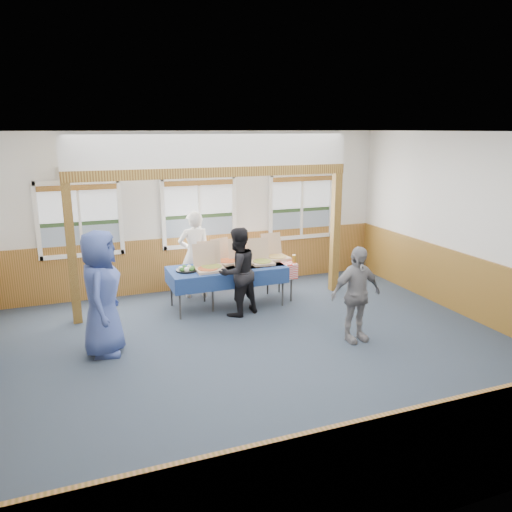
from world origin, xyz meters
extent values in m
plane|color=#252D3C|center=(0.00, 0.00, 0.00)|extent=(8.00, 8.00, 0.00)
plane|color=white|center=(0.00, 0.00, 3.20)|extent=(8.00, 8.00, 0.00)
plane|color=silver|center=(0.00, 3.50, 1.60)|extent=(8.00, 0.00, 8.00)
plane|color=silver|center=(0.00, -3.50, 1.60)|extent=(8.00, 0.00, 8.00)
plane|color=silver|center=(4.00, 0.00, 1.60)|extent=(0.00, 8.00, 8.00)
cube|color=brown|center=(0.00, 3.48, 0.55)|extent=(7.98, 0.05, 1.10)
cube|color=brown|center=(0.00, -3.48, 0.55)|extent=(7.98, 0.05, 1.10)
cube|color=brown|center=(3.98, 0.00, 0.55)|extent=(0.05, 6.98, 1.10)
cube|color=white|center=(-2.30, 3.44, 0.91)|extent=(1.52, 0.05, 0.08)
cube|color=white|center=(-2.30, 3.44, 2.29)|extent=(1.52, 0.05, 0.08)
cube|color=white|center=(-3.04, 3.44, 1.60)|extent=(0.08, 0.05, 1.46)
cube|color=white|center=(-1.56, 3.44, 1.60)|extent=(0.08, 0.05, 1.46)
cube|color=white|center=(-2.30, 3.44, 1.60)|extent=(0.05, 0.05, 1.30)
cube|color=slate|center=(-2.30, 3.48, 1.21)|extent=(1.40, 0.02, 0.52)
cube|color=#243C1E|center=(-2.30, 3.48, 1.51)|extent=(1.40, 0.02, 0.08)
cube|color=silver|center=(-2.30, 3.48, 1.90)|extent=(1.40, 0.02, 0.70)
cube|color=brown|center=(-2.30, 3.42, 2.19)|extent=(1.40, 0.07, 0.10)
cube|color=white|center=(0.00, 3.44, 0.91)|extent=(1.52, 0.05, 0.08)
cube|color=white|center=(0.00, 3.44, 2.29)|extent=(1.52, 0.05, 0.08)
cube|color=white|center=(-0.74, 3.44, 1.60)|extent=(0.08, 0.05, 1.46)
cube|color=white|center=(0.74, 3.44, 1.60)|extent=(0.08, 0.05, 1.46)
cube|color=white|center=(0.00, 3.44, 1.60)|extent=(0.05, 0.05, 1.30)
cube|color=slate|center=(0.00, 3.48, 1.21)|extent=(1.40, 0.02, 0.52)
cube|color=#243C1E|center=(0.00, 3.48, 1.51)|extent=(1.40, 0.02, 0.08)
cube|color=silver|center=(0.00, 3.48, 1.90)|extent=(1.40, 0.02, 0.70)
cube|color=brown|center=(0.00, 3.42, 2.19)|extent=(1.40, 0.07, 0.10)
cube|color=white|center=(2.30, 3.44, 0.91)|extent=(1.52, 0.05, 0.08)
cube|color=white|center=(2.30, 3.44, 2.29)|extent=(1.52, 0.05, 0.08)
cube|color=white|center=(1.56, 3.44, 1.60)|extent=(0.08, 0.05, 1.46)
cube|color=white|center=(3.04, 3.44, 1.60)|extent=(0.08, 0.05, 1.46)
cube|color=white|center=(2.30, 3.44, 1.60)|extent=(0.05, 0.05, 1.30)
cube|color=slate|center=(2.30, 3.48, 1.21)|extent=(1.40, 0.02, 0.52)
cube|color=#243C1E|center=(2.30, 3.48, 1.51)|extent=(1.40, 0.02, 0.08)
cube|color=silver|center=(2.30, 3.48, 1.90)|extent=(1.40, 0.02, 0.70)
cube|color=brown|center=(2.30, 3.42, 2.19)|extent=(1.40, 0.07, 0.10)
cube|color=#573213|center=(-2.50, 2.30, 1.20)|extent=(0.15, 0.15, 2.40)
cube|color=#573213|center=(2.50, 2.30, 1.20)|extent=(0.15, 0.15, 2.40)
cube|color=#573213|center=(0.00, 2.30, 2.49)|extent=(5.15, 0.18, 0.18)
cylinder|color=#333333|center=(-0.82, 1.80, 0.36)|extent=(0.04, 0.04, 0.73)
cylinder|color=#333333|center=(-0.82, 2.54, 0.36)|extent=(0.04, 0.04, 0.73)
cylinder|color=#333333|center=(1.13, 1.80, 0.36)|extent=(0.04, 0.04, 0.73)
cylinder|color=#333333|center=(1.13, 2.54, 0.36)|extent=(0.04, 0.04, 0.73)
cube|color=#333333|center=(0.16, 2.17, 0.73)|extent=(2.14, 1.06, 0.03)
cube|color=navy|center=(0.16, 2.17, 0.75)|extent=(2.21, 1.12, 0.01)
cube|color=navy|center=(0.16, 1.71, 0.61)|extent=(2.12, 0.21, 0.28)
cube|color=navy|center=(0.16, 2.63, 0.61)|extent=(2.12, 0.21, 0.28)
cylinder|color=#333333|center=(-0.18, 1.97, 0.36)|extent=(0.04, 0.04, 0.73)
cylinder|color=#333333|center=(-0.18, 2.55, 0.36)|extent=(0.04, 0.04, 0.73)
cylinder|color=#333333|center=(1.39, 1.97, 0.36)|extent=(0.04, 0.04, 0.73)
cylinder|color=#333333|center=(1.39, 2.55, 0.36)|extent=(0.04, 0.04, 0.73)
cube|color=#333333|center=(0.61, 2.26, 0.73)|extent=(1.80, 1.07, 0.03)
cube|color=red|center=(0.61, 2.26, 0.75)|extent=(1.88, 1.14, 0.01)
cube|color=red|center=(0.61, 1.88, 0.61)|extent=(1.70, 0.41, 0.28)
cube|color=red|center=(0.61, 2.64, 0.61)|extent=(1.70, 0.41, 0.28)
cube|color=tan|center=(-0.24, 2.02, 0.78)|extent=(0.42, 0.42, 0.05)
cylinder|color=#C9772F|center=(-0.24, 2.02, 0.81)|extent=(0.36, 0.36, 0.01)
cube|color=tan|center=(-0.24, 2.27, 1.01)|extent=(0.42, 0.10, 0.41)
cube|color=tan|center=(0.51, 2.29, 0.78)|extent=(0.41, 0.41, 0.04)
cylinder|color=#CCC15E|center=(0.51, 2.29, 0.81)|extent=(0.36, 0.36, 0.01)
cube|color=tan|center=(0.51, 2.53, 1.00)|extent=(0.40, 0.10, 0.39)
cube|color=tan|center=(-0.14, 2.12, 0.78)|extent=(0.46, 0.46, 0.05)
cylinder|color=gold|center=(-0.14, 2.12, 0.81)|extent=(0.41, 0.41, 0.01)
cube|color=tan|center=(-0.12, 2.38, 1.01)|extent=(0.43, 0.14, 0.42)
cube|color=tan|center=(0.26, 2.41, 0.78)|extent=(0.51, 0.51, 0.05)
cylinder|color=#C9772F|center=(0.26, 2.41, 0.81)|extent=(0.44, 0.44, 0.01)
cube|color=tan|center=(0.18, 2.64, 1.00)|extent=(0.41, 0.21, 0.40)
cube|color=tan|center=(0.86, 2.14, 0.78)|extent=(0.43, 0.43, 0.05)
cylinder|color=gold|center=(0.86, 2.14, 0.81)|extent=(0.38, 0.38, 0.01)
cube|color=tan|center=(0.87, 2.39, 1.00)|extent=(0.41, 0.12, 0.40)
cube|color=tan|center=(1.26, 2.36, 0.78)|extent=(0.46, 0.46, 0.05)
cylinder|color=#CCC15E|center=(1.26, 2.36, 0.81)|extent=(0.40, 0.40, 0.01)
cube|color=tan|center=(1.24, 2.62, 1.02)|extent=(0.43, 0.13, 0.42)
cylinder|color=black|center=(-0.59, 2.17, 0.77)|extent=(0.39, 0.39, 0.03)
cylinder|color=white|center=(-0.59, 2.17, 0.80)|extent=(0.09, 0.09, 0.04)
sphere|color=#356928|center=(-0.49, 2.17, 0.80)|extent=(0.09, 0.09, 0.09)
sphere|color=beige|center=(-0.53, 2.25, 0.80)|extent=(0.09, 0.09, 0.09)
sphere|color=#356928|center=(-0.62, 2.27, 0.80)|extent=(0.09, 0.09, 0.09)
sphere|color=beige|center=(-0.69, 2.21, 0.80)|extent=(0.09, 0.09, 0.09)
sphere|color=#356928|center=(-0.69, 2.12, 0.80)|extent=(0.09, 0.09, 0.09)
sphere|color=beige|center=(-0.62, 2.06, 0.80)|extent=(0.09, 0.09, 0.09)
sphere|color=#356928|center=(-0.53, 2.08, 0.80)|extent=(0.09, 0.09, 0.09)
cylinder|color=#9A6819|center=(1.46, 2.01, 0.83)|extent=(0.07, 0.07, 0.15)
imported|color=white|center=(-0.26, 2.91, 0.86)|extent=(0.66, 0.46, 1.72)
imported|color=black|center=(0.20, 1.67, 0.79)|extent=(0.93, 0.83, 1.59)
imported|color=#3A4D93|center=(-2.15, 0.87, 0.93)|extent=(0.80, 1.03, 1.87)
imported|color=gray|center=(1.55, -0.05, 0.76)|extent=(0.91, 0.44, 1.52)
camera|label=1|loc=(-2.50, -6.32, 3.24)|focal=35.00mm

